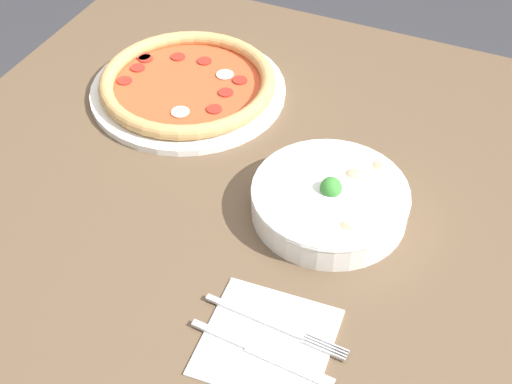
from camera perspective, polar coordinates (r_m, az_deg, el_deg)
The scene contains 6 objects.
dining_table at distance 1.16m, azimuth -0.30°, elevation -3.33°, with size 1.05×1.08×0.74m.
pizza at distance 1.27m, azimuth -5.47°, elevation 8.53°, with size 0.35×0.35×0.04m.
bowl at distance 1.04m, azimuth 5.92°, elevation -0.65°, with size 0.23×0.23×0.07m.
napkin at distance 0.91m, azimuth 0.90°, elevation -11.88°, with size 0.17×0.17×0.00m.
fork at distance 0.92m, azimuth 1.38°, elevation -10.57°, with size 0.02×0.20×0.00m.
knife at distance 0.90m, azimuth -0.11°, elevation -12.51°, with size 0.02×0.19×0.01m.
Camera 1 is at (0.72, 0.33, 1.49)m, focal length 50.00 mm.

